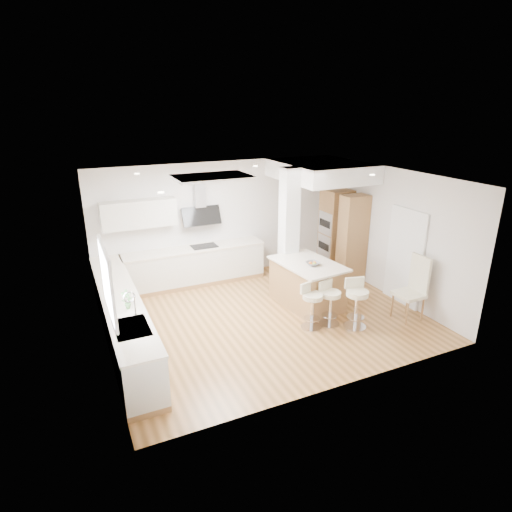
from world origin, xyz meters
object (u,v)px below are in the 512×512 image
dining_chair (414,286)px  bar_stool_a (312,304)px  peninsula (307,284)px  bar_stool_c (356,301)px  bar_stool_b (330,301)px

dining_chair → bar_stool_a: bearing=164.7°
peninsula → bar_stool_a: peninsula is taller
peninsula → bar_stool_c: bearing=-80.7°
bar_stool_a → dining_chair: 2.10m
peninsula → bar_stool_c: peninsula is taller
bar_stool_a → bar_stool_b: 0.38m
peninsula → bar_stool_a: (-0.44, -0.89, 0.02)m
bar_stool_c → peninsula: bearing=119.0°
dining_chair → bar_stool_b: bearing=162.8°
bar_stool_a → bar_stool_c: 0.84m
bar_stool_c → bar_stool_a: bearing=170.4°
bar_stool_b → bar_stool_c: bearing=-52.1°
bar_stool_c → dining_chair: size_ratio=0.75×
peninsula → dining_chair: bearing=-46.9°
bar_stool_a → dining_chair: (2.03, -0.50, 0.19)m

